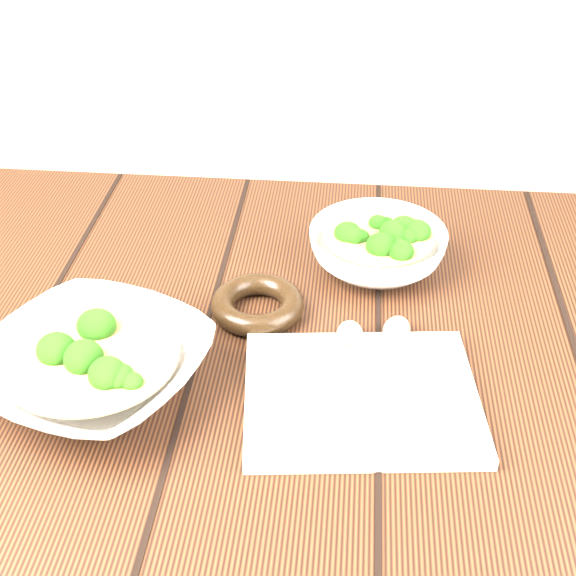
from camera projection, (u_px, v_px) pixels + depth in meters
The scene contains 7 objects.
table at pixel (224, 420), 0.97m from camera, with size 1.20×0.80×0.75m.
soup_bowl_front at pixel (93, 367), 0.83m from camera, with size 0.29×0.29×0.07m.
soup_bowl_back at pixel (377, 248), 1.02m from camera, with size 0.19×0.19×0.06m.
trivet at pixel (258, 304), 0.94m from camera, with size 0.11×0.11×0.03m, color black.
napkin at pixel (361, 397), 0.83m from camera, with size 0.24×0.20×0.01m, color beige.
spoon_left at pixel (348, 358), 0.86m from camera, with size 0.03×0.20×0.01m.
spoon_right at pixel (392, 352), 0.87m from camera, with size 0.05×0.20×0.01m.
Camera 1 is at (0.14, -0.69, 1.33)m, focal length 50.00 mm.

